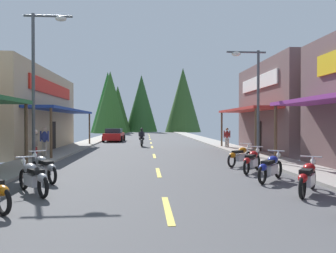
# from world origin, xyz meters

# --- Properties ---
(ground) EXTENTS (10.18, 80.36, 0.10)m
(ground) POSITION_xyz_m (0.00, 25.18, -0.05)
(ground) COLOR #4C4C4F
(sidewalk_left) EXTENTS (2.11, 80.36, 0.12)m
(sidewalk_left) POSITION_xyz_m (-6.15, 25.18, 0.06)
(sidewalk_left) COLOR gray
(sidewalk_left) RESTS_ON ground
(sidewalk_right) EXTENTS (2.11, 80.36, 0.12)m
(sidewalk_right) POSITION_xyz_m (6.15, 25.18, 0.06)
(sidewalk_right) COLOR #9E9991
(sidewalk_right) RESTS_ON ground
(centerline_dashes) EXTENTS (0.16, 56.05, 0.01)m
(centerline_dashes) POSITION_xyz_m (0.00, 29.26, 0.01)
(centerline_dashes) COLOR #E0C64C
(centerline_dashes) RESTS_ON ground
(storefront_right_far) EXTENTS (8.48, 9.26, 6.10)m
(storefront_right_far) POSITION_xyz_m (10.51, 22.17, 3.05)
(storefront_right_far) COLOR brown
(storefront_right_far) RESTS_ON ground
(streetlamp_left) EXTENTS (2.12, 0.30, 6.87)m
(streetlamp_left) POSITION_xyz_m (-5.19, 15.44, 4.41)
(streetlamp_left) COLOR #474C51
(streetlamp_left) RESTS_ON ground
(streetlamp_right) EXTENTS (2.12, 0.30, 5.88)m
(streetlamp_right) POSITION_xyz_m (5.16, 17.54, 3.86)
(streetlamp_right) COLOR #474C51
(streetlamp_right) RESTS_ON ground
(motorcycle_parked_right_3) EXTENTS (1.40, 1.75, 1.04)m
(motorcycle_parked_right_3) POSITION_xyz_m (4.08, 9.64, 0.49)
(motorcycle_parked_right_3) COLOR black
(motorcycle_parked_right_3) RESTS_ON ground
(motorcycle_parked_right_4) EXTENTS (1.52, 1.64, 1.04)m
(motorcycle_parked_right_4) POSITION_xyz_m (3.81, 11.66, 0.49)
(motorcycle_parked_right_4) COLOR black
(motorcycle_parked_right_4) RESTS_ON ground
(motorcycle_parked_right_5) EXTENTS (1.32, 1.80, 1.04)m
(motorcycle_parked_right_5) POSITION_xyz_m (3.80, 13.55, 0.49)
(motorcycle_parked_right_5) COLOR black
(motorcycle_parked_right_5) RESTS_ON ground
(motorcycle_parked_right_6) EXTENTS (1.64, 1.52, 1.04)m
(motorcycle_parked_right_6) POSITION_xyz_m (3.88, 15.46, 0.49)
(motorcycle_parked_right_6) COLOR black
(motorcycle_parked_right_6) RESTS_ON ground
(motorcycle_parked_left_2) EXTENTS (1.41, 1.73, 1.04)m
(motorcycle_parked_left_2) POSITION_xyz_m (-3.70, 10.19, 0.49)
(motorcycle_parked_left_2) COLOR black
(motorcycle_parked_left_2) RESTS_ON ground
(motorcycle_parked_left_3) EXTENTS (1.42, 1.73, 1.04)m
(motorcycle_parked_left_3) POSITION_xyz_m (-4.02, 12.11, 0.49)
(motorcycle_parked_left_3) COLOR black
(motorcycle_parked_left_3) RESTS_ON ground
(rider_cruising_lead) EXTENTS (0.60, 2.14, 1.57)m
(rider_cruising_lead) POSITION_xyz_m (-0.86, 27.56, 0.66)
(rider_cruising_lead) COLOR black
(rider_cruising_lead) RESTS_ON ground
(pedestrian_by_shop) EXTENTS (0.26, 0.57, 1.71)m
(pedestrian_by_shop) POSITION_xyz_m (-5.77, 16.42, 0.99)
(pedestrian_by_shop) COLOR maroon
(pedestrian_by_shop) RESTS_ON ground
(pedestrian_browsing) EXTENTS (0.55, 0.36, 1.78)m
(pedestrian_browsing) POSITION_xyz_m (-6.32, 19.59, 1.04)
(pedestrian_browsing) COLOR #B2A599
(pedestrian_browsing) RESTS_ON ground
(pedestrian_waiting) EXTENTS (0.56, 0.34, 1.63)m
(pedestrian_waiting) POSITION_xyz_m (5.75, 25.03, 0.94)
(pedestrian_waiting) COLOR #B2A599
(pedestrian_waiting) RESTS_ON ground
(parked_car_curbside) EXTENTS (2.16, 4.35, 1.40)m
(parked_car_curbside) POSITION_xyz_m (-3.89, 35.13, 0.69)
(parked_car_curbside) COLOR #B21919
(parked_car_curbside) RESTS_ON ground
(treeline_backdrop) EXTENTS (22.71, 13.81, 13.62)m
(treeline_backdrop) POSITION_xyz_m (-2.41, 66.59, 6.03)
(treeline_backdrop) COLOR #266923
(treeline_backdrop) RESTS_ON ground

